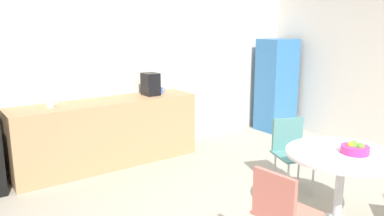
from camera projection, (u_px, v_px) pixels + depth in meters
wall_back at (137, 65)px, 5.65m from camera, size 6.00×0.10×2.60m
counter_block at (108, 133)px, 5.19m from camera, size 2.51×0.60×0.90m
locker_cabinet at (276, 85)px, 6.84m from camera, size 0.60×0.50×1.64m
round_table at (341, 168)px, 3.53m from camera, size 1.02×1.02×0.75m
chair_teal at (291, 146)px, 4.43m from camera, size 0.54×0.54×0.83m
chair_coral at (280, 207)px, 2.95m from camera, size 0.46×0.46×0.83m
fruit_bowl at (355, 149)px, 3.47m from camera, size 0.25×0.25×0.11m
mug_white at (51, 104)px, 4.68m from camera, size 0.13×0.08×0.09m
mug_green at (160, 90)px, 5.58m from camera, size 0.13×0.08×0.09m
coffee_maker at (151, 84)px, 5.44m from camera, size 0.20×0.24×0.32m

